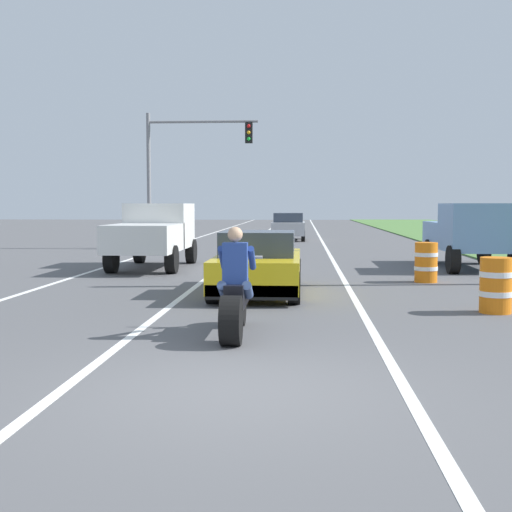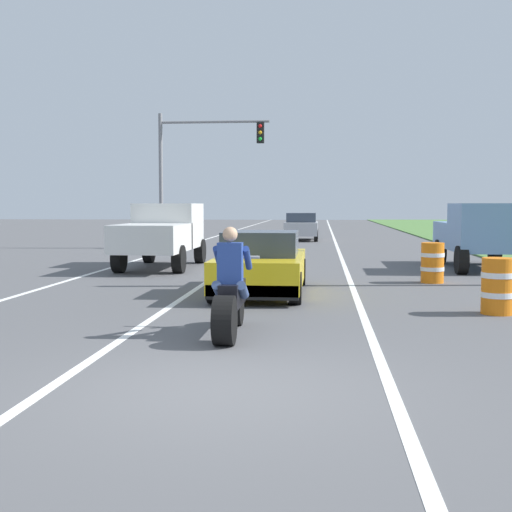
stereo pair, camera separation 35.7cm
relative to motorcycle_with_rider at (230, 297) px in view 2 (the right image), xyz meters
The scene contains 12 objects.
ground_plane 2.87m from the motorcycle_with_rider, 84.67° to the right, with size 160.00×160.00×0.00m, color #565659.
lane_stripe_left_solid 17.96m from the motorcycle_with_rider, 106.63° to the left, with size 0.14×120.00×0.01m, color white.
lane_stripe_right_solid 17.33m from the motorcycle_with_rider, 83.17° to the left, with size 0.14×120.00×0.01m, color white.
lane_stripe_centre_dashed 17.28m from the motorcycle_with_rider, 95.11° to the left, with size 0.14×120.00×0.01m, color white.
motorcycle_with_rider is the anchor object (origin of this frame).
sports_car_yellow 4.85m from the motorcycle_with_rider, 89.71° to the left, with size 1.84×4.30×1.37m.
pickup_truck_left_lane_white 11.16m from the motorcycle_with_rider, 108.62° to the left, with size 2.02×4.80×1.98m.
pickup_truck_right_shoulder_light_blue 12.72m from the motorcycle_with_rider, 61.34° to the left, with size 2.02×4.80×1.98m.
traffic_light_mast_near 20.75m from the motorcycle_with_rider, 102.15° to the left, with size 4.98×0.34×6.00m.
construction_barrel_nearest 5.10m from the motorcycle_with_rider, 29.44° to the left, with size 0.58×0.58×1.00m.
construction_barrel_mid 8.35m from the motorcycle_with_rider, 60.73° to the left, with size 0.58×0.58×1.00m.
distant_car_far_ahead 27.06m from the motorcycle_with_rider, 89.47° to the left, with size 1.80×4.00×1.50m.
Camera 2 is at (1.06, -6.85, 1.94)m, focal length 47.03 mm.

